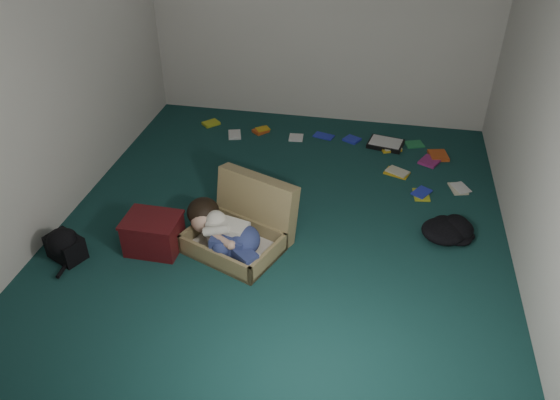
% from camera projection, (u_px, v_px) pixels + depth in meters
% --- Properties ---
extents(floor, '(4.50, 4.50, 0.00)m').
position_uv_depth(floor, '(283.00, 222.00, 5.04)').
color(floor, '#153E3B').
rests_on(floor, ground).
extents(wall_back, '(4.50, 0.00, 4.50)m').
position_uv_depth(wall_back, '(321.00, 12.00, 6.12)').
color(wall_back, silver).
rests_on(wall_back, ground).
extents(wall_front, '(4.50, 0.00, 4.50)m').
position_uv_depth(wall_front, '(191.00, 284.00, 2.49)').
color(wall_front, silver).
rests_on(wall_front, ground).
extents(wall_left, '(0.00, 4.50, 4.50)m').
position_uv_depth(wall_left, '(52.00, 72.00, 4.62)').
color(wall_left, silver).
rests_on(wall_left, ground).
extents(wall_right, '(0.00, 4.50, 4.50)m').
position_uv_depth(wall_right, '(552.00, 112.00, 3.99)').
color(wall_right, silver).
rests_on(wall_right, ground).
extents(suitcase, '(0.99, 0.98, 0.56)m').
position_uv_depth(suitcase, '(243.00, 226.00, 4.71)').
color(suitcase, '#907D4F').
rests_on(suitcase, floor).
extents(person, '(0.74, 0.62, 0.35)m').
position_uv_depth(person, '(224.00, 231.00, 4.58)').
color(person, silver).
rests_on(person, suitcase).
extents(maroon_bin, '(0.47, 0.37, 0.32)m').
position_uv_depth(maroon_bin, '(153.00, 234.00, 4.64)').
color(maroon_bin, '#490E12').
rests_on(maroon_bin, floor).
extents(backpack, '(0.47, 0.43, 0.23)m').
position_uv_depth(backpack, '(65.00, 247.00, 4.57)').
color(backpack, black).
rests_on(backpack, floor).
extents(clothing_pile, '(0.43, 0.36, 0.13)m').
position_uv_depth(clothing_pile, '(448.00, 228.00, 4.86)').
color(clothing_pile, black).
rests_on(clothing_pile, floor).
extents(paper_tray, '(0.43, 0.36, 0.05)m').
position_uv_depth(paper_tray, '(386.00, 144.00, 6.23)').
color(paper_tray, black).
rests_on(paper_tray, floor).
extents(book_scatter, '(3.07, 1.30, 0.02)m').
position_uv_depth(book_scatter, '(352.00, 150.00, 6.14)').
color(book_scatter, gold).
rests_on(book_scatter, floor).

